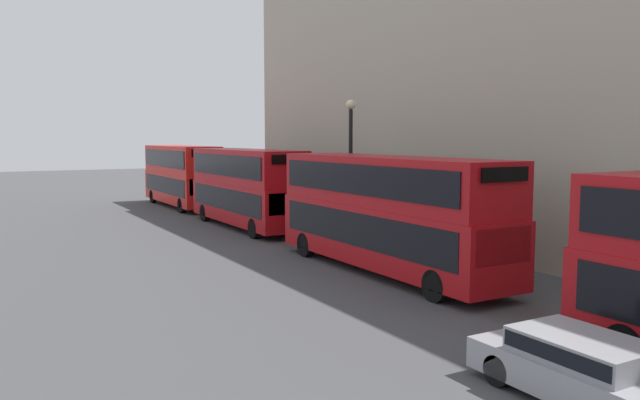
# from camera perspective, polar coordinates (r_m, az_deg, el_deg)

# --- Properties ---
(bus_second_in_queue) EXTENTS (2.59, 11.49, 4.26)m
(bus_second_in_queue) POSITION_cam_1_polar(r_m,az_deg,el_deg) (22.81, 6.10, -0.81)
(bus_second_in_queue) COLOR #A80F14
(bus_second_in_queue) RESTS_ON ground
(bus_third_in_queue) EXTENTS (2.59, 10.53, 4.29)m
(bus_third_in_queue) POSITION_cam_1_polar(r_m,az_deg,el_deg) (34.26, -6.76, 1.40)
(bus_third_in_queue) COLOR #A80F14
(bus_third_in_queue) RESTS_ON ground
(bus_trailing) EXTENTS (2.59, 10.40, 4.33)m
(bus_trailing) POSITION_cam_1_polar(r_m,az_deg,el_deg) (45.35, -12.56, 2.39)
(bus_trailing) COLOR red
(bus_trailing) RESTS_ON ground
(car_hatchback) EXTENTS (1.81, 4.47, 1.27)m
(car_hatchback) POSITION_cam_1_polar(r_m,az_deg,el_deg) (12.96, 23.12, -13.95)
(car_hatchback) COLOR gray
(car_hatchback) RESTS_ON ground
(street_lamp) EXTENTS (0.44, 0.44, 6.66)m
(street_lamp) POSITION_cam_1_polar(r_m,az_deg,el_deg) (28.77, 2.82, 4.06)
(street_lamp) COLOR black
(street_lamp) RESTS_ON ground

